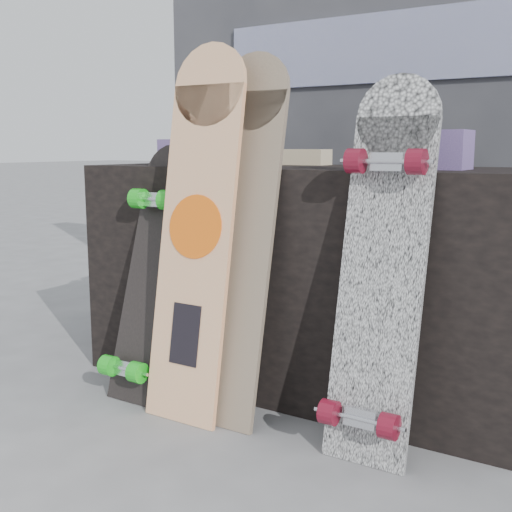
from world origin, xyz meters
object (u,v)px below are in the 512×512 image
Objects in this scene: vendor_table at (305,277)px; longboard_celtic at (239,226)px; longboard_geisha at (197,221)px; skateboard_dark at (150,268)px; longboard_cascadia at (382,262)px.

vendor_table is 0.42m from longboard_celtic.
longboard_geisha is (-0.17, -0.42, 0.23)m from vendor_table.
longboard_celtic is 0.40m from skateboard_dark.
longboard_celtic is (0.12, 0.06, -0.01)m from longboard_geisha.
longboard_geisha reaches higher than skateboard_dark.
longboard_cascadia is (0.61, 0.03, -0.08)m from longboard_geisha.
longboard_cascadia is 1.22× the size of skateboard_dark.
longboard_geisha reaches higher than vendor_table.
longboard_celtic reaches higher than skateboard_dark.
skateboard_dark is (-0.42, -0.37, 0.05)m from vendor_table.
vendor_table is 1.33× the size of longboard_geisha.
skateboard_dark is at bearing -177.56° from longboard_celtic.
longboard_celtic reaches higher than longboard_cascadia.
longboard_celtic reaches higher than vendor_table.
longboard_cascadia reaches higher than vendor_table.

